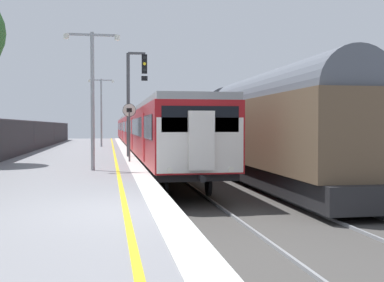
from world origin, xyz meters
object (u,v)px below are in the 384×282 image
Objects in this scene: commuter_train_at_platform at (139,130)px; freight_train_adjacent_track at (204,126)px; platform_lamp_mid at (92,88)px; speed_limit_sign at (129,125)px; platform_lamp_far at (101,106)px; signal_gantry at (133,92)px.

freight_train_adjacent_track reaches higher than commuter_train_at_platform.
platform_lamp_mid reaches higher than freight_train_adjacent_track.
speed_limit_sign is 0.52× the size of platform_lamp_mid.
freight_train_adjacent_track is at bearing 64.73° from speed_limit_sign.
platform_lamp_far reaches higher than platform_lamp_mid.
platform_lamp_far reaches higher than freight_train_adjacent_track.
freight_train_adjacent_track is 8.56m from platform_lamp_far.
freight_train_adjacent_track is 18.06m from platform_lamp_mid.
speed_limit_sign is (-1.85, -22.44, 0.40)m from commuter_train_at_platform.
signal_gantry is at bearing 76.57° from platform_lamp_mid.
platform_lamp_mid is (-7.34, -16.45, 1.35)m from freight_train_adjacent_track.
platform_lamp_far reaches higher than commuter_train_at_platform.
freight_train_adjacent_track reaches higher than speed_limit_sign.
signal_gantry is 1.10× the size of platform_lamp_mid.
platform_lamp_mid is at bearing -97.16° from commuter_train_at_platform.
signal_gantry is 7.94m from platform_lamp_mid.
signal_gantry is at bearing -122.16° from freight_train_adjacent_track.
freight_train_adjacent_track is 13.70m from speed_limit_sign.
platform_lamp_far is (-7.34, 4.14, 1.51)m from freight_train_adjacent_track.
commuter_train_at_platform is at bearing 111.72° from freight_train_adjacent_track.
commuter_train_at_platform is 11.02× the size of signal_gantry.
platform_lamp_far is (-1.49, 16.53, 1.47)m from speed_limit_sign.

